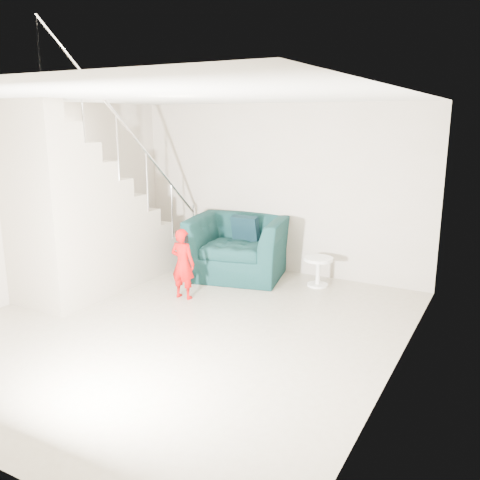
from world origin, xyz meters
name	(u,v)px	position (x,y,z in m)	size (l,w,h in m)	color
floor	(182,327)	(0.00, 0.00, 0.00)	(5.50, 5.50, 0.00)	gray
ceiling	(175,96)	(0.00, 0.00, 2.70)	(5.50, 5.50, 0.00)	silver
back_wall	(278,189)	(0.00, 2.75, 1.35)	(5.00, 5.00, 0.00)	#A99D8A
left_wall	(31,201)	(-2.50, 0.00, 1.35)	(5.50, 5.50, 0.00)	#A99D8A
right_wall	(400,243)	(2.50, 0.00, 1.35)	(5.50, 5.50, 0.00)	#A99D8A
armchair	(239,247)	(-0.40, 2.16, 0.48)	(1.47, 1.28, 0.95)	black
toddler	(183,264)	(-0.57, 0.86, 0.50)	(0.36, 0.24, 1.00)	#930405
side_table	(318,267)	(0.90, 2.27, 0.30)	(0.44, 0.44, 0.44)	white
staircase	(89,226)	(-2.00, 0.55, 0.95)	(1.02, 3.03, 3.62)	#ADA089
cushion	(245,229)	(-0.40, 2.38, 0.72)	(0.45, 0.13, 0.43)	black
throw	(202,235)	(-1.08, 2.14, 0.60)	(0.05, 0.47, 0.53)	black
phone	(186,239)	(-0.48, 0.83, 0.87)	(0.02, 0.05, 0.10)	black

